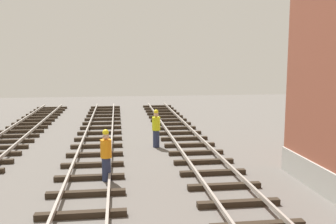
{
  "coord_description": "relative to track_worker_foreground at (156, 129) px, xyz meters",
  "views": [
    {
      "loc": [
        -2.72,
        -2.74,
        4.36
      ],
      "look_at": [
        -0.58,
        13.32,
        2.06
      ],
      "focal_mm": 40.98,
      "sensor_mm": 36.0,
      "label": 1
    }
  ],
  "objects": [
    {
      "name": "track_worker_foreground",
      "position": [
        0.0,
        0.0,
        0.0
      ],
      "size": [
        0.4,
        0.4,
        1.87
      ],
      "color": "#262D4C",
      "rests_on": "ground"
    },
    {
      "name": "track_worker_distant",
      "position": [
        -2.29,
        -4.94,
        0.0
      ],
      "size": [
        0.4,
        0.4,
        1.87
      ],
      "color": "#262D4C",
      "rests_on": "ground"
    }
  ]
}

